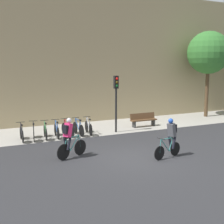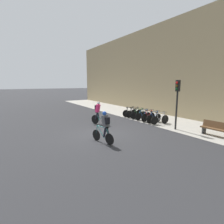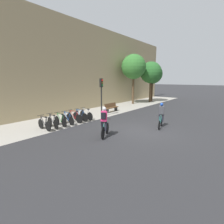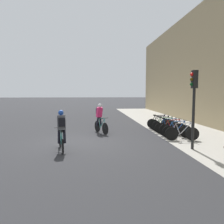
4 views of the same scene
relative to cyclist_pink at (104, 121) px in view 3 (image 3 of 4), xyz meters
name	(u,v)px [view 3 (image 3 of 4)]	position (x,y,z in m)	size (l,w,h in m)	color
ground	(143,131)	(2.51, -1.20, -0.95)	(200.00, 200.00, 0.00)	#2B2B2D
kerb_strip	(75,117)	(2.51, 5.55, -0.94)	(44.00, 4.50, 0.01)	#A39E93
building_facade	(55,65)	(2.51, 8.10, 3.67)	(44.00, 0.60, 9.23)	tan
cyclist_pink	(104,121)	(0.00, 0.00, 0.00)	(1.58, 0.77, 1.79)	black
cyclist_grey	(161,114)	(4.09, -1.77, 0.00)	(1.63, 0.59, 1.75)	black
parked_bike_0	(44,124)	(-1.32, 4.11, -0.55)	(0.46, 1.63, 0.97)	black
parked_bike_1	(53,122)	(-0.68, 4.11, -0.54)	(0.49, 1.70, 0.98)	black
parked_bike_2	(60,121)	(-0.04, 4.11, -0.55)	(0.46, 1.67, 0.96)	black
parked_bike_3	(68,119)	(0.60, 4.11, -0.55)	(0.46, 1.67, 0.96)	black
parked_bike_4	(74,117)	(1.25, 4.11, -0.54)	(0.46, 1.70, 0.98)	black
parked_bike_5	(80,116)	(1.89, 4.11, -0.54)	(0.46, 1.70, 0.98)	black
parked_bike_6	(86,115)	(2.53, 4.11, -0.54)	(0.46, 1.73, 0.98)	black
traffic_light_pole	(101,90)	(4.21, 3.85, 1.43)	(0.26, 0.30, 3.41)	black
bench	(111,107)	(6.61, 4.60, -0.47)	(1.85, 0.44, 0.89)	brown
street_tree_0	(134,67)	(13.18, 5.91, 4.00)	(3.26, 3.26, 6.60)	#4C3823
street_tree_1	(151,73)	(16.51, 4.96, 3.32)	(3.11, 3.11, 5.85)	#4C3823
street_tree_2	(153,74)	(17.12, 4.96, 3.13)	(2.88, 2.88, 5.54)	#4C3823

